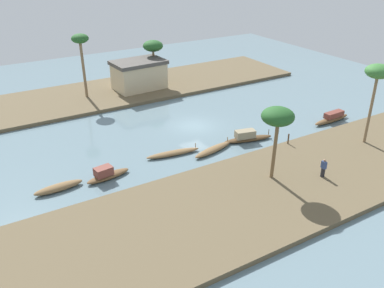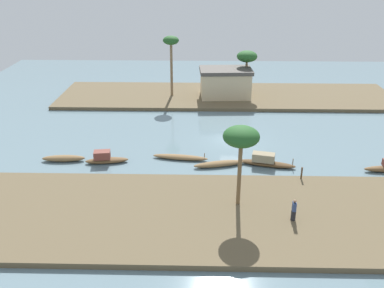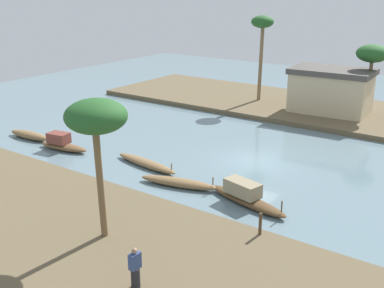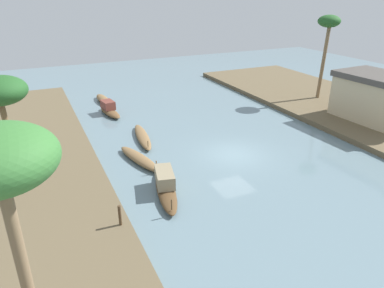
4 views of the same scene
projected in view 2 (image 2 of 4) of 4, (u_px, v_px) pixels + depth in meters
river_water at (233, 139)px, 43.70m from camera, size 73.02×73.02×0.00m
riverbank_left at (246, 215)px, 30.42m from camera, size 44.18×11.55×0.41m
riverbank_right at (226, 96)px, 56.81m from camera, size 44.18×11.55×0.41m
sampan_with_tall_canopy at (266, 161)px, 38.01m from camera, size 5.16×2.14×1.18m
sampan_downstream_large at (64, 158)px, 38.97m from camera, size 3.95×1.13×0.54m
sampan_foreground at (105, 158)px, 38.55m from camera, size 3.98×1.53×1.18m
sampan_upstream_small at (180, 157)px, 39.33m from camera, size 5.24×1.55×0.79m
sampan_near_left_bank at (219, 164)px, 38.01m from camera, size 4.74×1.93×0.88m
person_on_near_bank at (294, 211)px, 29.25m from camera, size 0.36×0.47×1.61m
mooring_post at (302, 173)px, 34.89m from camera, size 0.14×0.14×1.02m
palm_tree_left_near at (241, 138)px, 29.35m from camera, size 2.58×2.58×6.14m
palm_tree_right_tall at (171, 44)px, 53.87m from camera, size 2.05×2.05×7.76m
palm_tree_right_short at (247, 57)px, 55.01m from camera, size 2.67×2.67×5.78m
riverside_building at (225, 83)px, 55.18m from camera, size 6.90×4.72×3.72m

